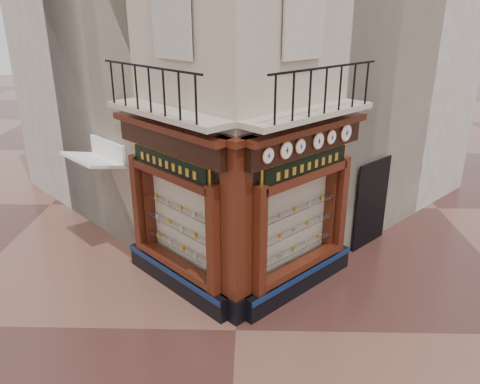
{
  "coord_description": "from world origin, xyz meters",
  "views": [
    {
      "loc": [
        0.28,
        -7.95,
        6.17
      ],
      "look_at": [
        0.04,
        2.0,
        2.29
      ],
      "focal_mm": 35.0,
      "sensor_mm": 36.0,
      "label": 1
    }
  ],
  "objects_px": {
    "clock_c": "(300,146)",
    "corner_pilaster": "(236,235)",
    "clock_b": "(286,150)",
    "clock_a": "(268,156)",
    "signboard_right": "(307,165)",
    "awning": "(103,245)",
    "clock_e": "(331,137)",
    "clock_f": "(346,133)",
    "clock_d": "(318,141)",
    "signboard_left": "(169,164)"
  },
  "relations": [
    {
      "from": "clock_a",
      "to": "awning",
      "type": "distance_m",
      "value": 6.56
    },
    {
      "from": "awning",
      "to": "signboard_right",
      "type": "xyz_separation_m",
      "value": [
        5.33,
        -2.14,
        3.1
      ]
    },
    {
      "from": "clock_f",
      "to": "clock_d",
      "type": "bearing_deg",
      "value": -180.0
    },
    {
      "from": "clock_a",
      "to": "corner_pilaster",
      "type": "bearing_deg",
      "value": 133.94
    },
    {
      "from": "clock_a",
      "to": "clock_f",
      "type": "relative_size",
      "value": 0.79
    },
    {
      "from": "corner_pilaster",
      "to": "clock_c",
      "type": "bearing_deg",
      "value": -17.48
    },
    {
      "from": "signboard_right",
      "to": "awning",
      "type": "bearing_deg",
      "value": 113.07
    },
    {
      "from": "clock_f",
      "to": "clock_e",
      "type": "bearing_deg",
      "value": -180.0
    },
    {
      "from": "corner_pilaster",
      "to": "clock_f",
      "type": "bearing_deg",
      "value": -8.25
    },
    {
      "from": "clock_c",
      "to": "clock_e",
      "type": "height_order",
      "value": "clock_e"
    },
    {
      "from": "clock_c",
      "to": "awning",
      "type": "bearing_deg",
      "value": 108.99
    },
    {
      "from": "clock_c",
      "to": "clock_e",
      "type": "xyz_separation_m",
      "value": [
        0.74,
        0.74,
        -0.0
      ]
    },
    {
      "from": "clock_b",
      "to": "clock_d",
      "type": "height_order",
      "value": "clock_d"
    },
    {
      "from": "clock_a",
      "to": "clock_e",
      "type": "height_order",
      "value": "clock_e"
    },
    {
      "from": "clock_b",
      "to": "clock_a",
      "type": "bearing_deg",
      "value": -180.0
    },
    {
      "from": "clock_d",
      "to": "clock_f",
      "type": "height_order",
      "value": "clock_f"
    },
    {
      "from": "corner_pilaster",
      "to": "signboard_right",
      "type": "distance_m",
      "value": 2.12
    },
    {
      "from": "clock_a",
      "to": "signboard_right",
      "type": "bearing_deg",
      "value": 4.72
    },
    {
      "from": "clock_e",
      "to": "signboard_right",
      "type": "height_order",
      "value": "clock_e"
    },
    {
      "from": "clock_a",
      "to": "clock_b",
      "type": "xyz_separation_m",
      "value": [
        0.37,
        0.37,
        0.0
      ]
    },
    {
      "from": "corner_pilaster",
      "to": "clock_b",
      "type": "xyz_separation_m",
      "value": [
        0.96,
        0.35,
        1.67
      ]
    },
    {
      "from": "clock_c",
      "to": "awning",
      "type": "distance_m",
      "value": 6.76
    },
    {
      "from": "clock_a",
      "to": "signboard_left",
      "type": "height_order",
      "value": "clock_a"
    },
    {
      "from": "signboard_left",
      "to": "signboard_right",
      "type": "relative_size",
      "value": 0.98
    },
    {
      "from": "clock_e",
      "to": "clock_f",
      "type": "distance_m",
      "value": 0.55
    },
    {
      "from": "clock_d",
      "to": "awning",
      "type": "relative_size",
      "value": 0.22
    },
    {
      "from": "awning",
      "to": "signboard_left",
      "type": "distance_m",
      "value": 4.47
    },
    {
      "from": "clock_b",
      "to": "awning",
      "type": "relative_size",
      "value": 0.21
    },
    {
      "from": "clock_d",
      "to": "awning",
      "type": "distance_m",
      "value": 6.94
    },
    {
      "from": "corner_pilaster",
      "to": "clock_b",
      "type": "distance_m",
      "value": 1.96
    },
    {
      "from": "clock_a",
      "to": "clock_d",
      "type": "distance_m",
      "value": 1.53
    },
    {
      "from": "clock_d",
      "to": "signboard_right",
      "type": "xyz_separation_m",
      "value": [
        -0.22,
        -0.06,
        -0.52
      ]
    },
    {
      "from": "corner_pilaster",
      "to": "clock_e",
      "type": "distance_m",
      "value": 2.96
    },
    {
      "from": "clock_f",
      "to": "awning",
      "type": "relative_size",
      "value": 0.24
    },
    {
      "from": "clock_d",
      "to": "clock_e",
      "type": "bearing_deg",
      "value": 0.0
    },
    {
      "from": "clock_e",
      "to": "awning",
      "type": "height_order",
      "value": "clock_e"
    },
    {
      "from": "clock_e",
      "to": "clock_f",
      "type": "height_order",
      "value": "clock_f"
    },
    {
      "from": "clock_b",
      "to": "signboard_right",
      "type": "relative_size",
      "value": 0.18
    },
    {
      "from": "awning",
      "to": "clock_f",
      "type": "bearing_deg",
      "value": -147.42
    },
    {
      "from": "clock_e",
      "to": "clock_c",
      "type": "bearing_deg",
      "value": -180.0
    },
    {
      "from": "clock_b",
      "to": "clock_c",
      "type": "relative_size",
      "value": 1.15
    },
    {
      "from": "clock_f",
      "to": "signboard_left",
      "type": "xyz_separation_m",
      "value": [
        -3.85,
        -0.77,
        -0.52
      ]
    },
    {
      "from": "clock_c",
      "to": "corner_pilaster",
      "type": "bearing_deg",
      "value": 162.52
    },
    {
      "from": "signboard_right",
      "to": "clock_e",
      "type": "bearing_deg",
      "value": -9.66
    },
    {
      "from": "clock_a",
      "to": "clock_d",
      "type": "height_order",
      "value": "clock_d"
    },
    {
      "from": "clock_d",
      "to": "clock_f",
      "type": "relative_size",
      "value": 0.91
    },
    {
      "from": "clock_e",
      "to": "signboard_right",
      "type": "distance_m",
      "value": 0.84
    },
    {
      "from": "awning",
      "to": "clock_c",
      "type": "bearing_deg",
      "value": -161.01
    },
    {
      "from": "clock_b",
      "to": "signboard_right",
      "type": "height_order",
      "value": "clock_b"
    },
    {
      "from": "clock_b",
      "to": "awning",
      "type": "xyz_separation_m",
      "value": [
        -4.82,
        2.8,
        -3.62
      ]
    }
  ]
}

